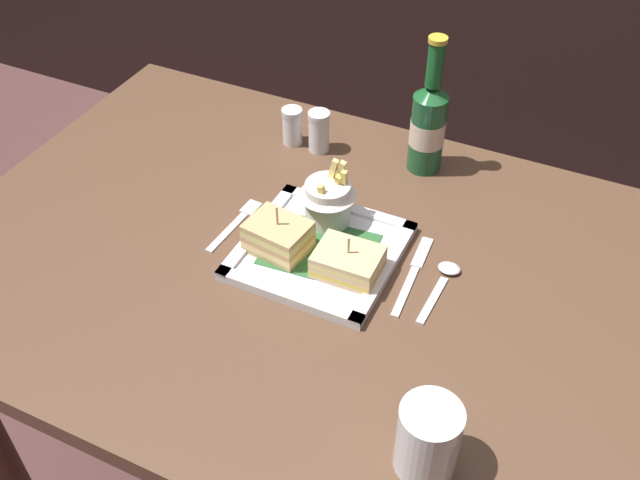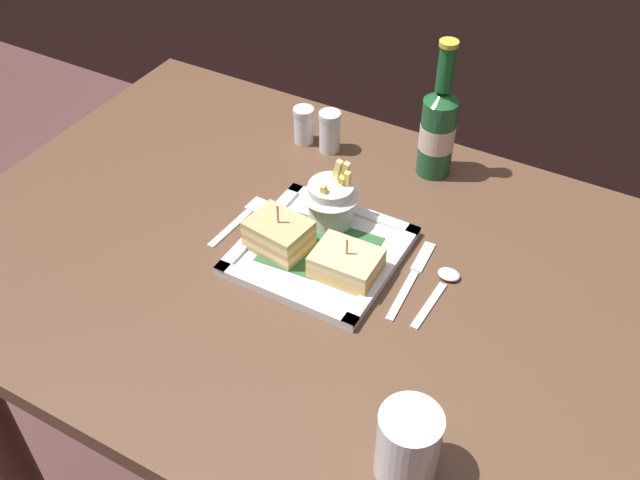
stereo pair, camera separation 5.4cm
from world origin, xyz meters
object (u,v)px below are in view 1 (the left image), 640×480
object	(u,v)px
beer_bottle	(428,124)
sandwich_half_right	(348,262)
knife	(414,271)
sandwich_half_left	(278,237)
salt_shaker	(292,128)
fork	(237,222)
water_glass	(427,442)
spoon	(445,277)
fries_cup	(328,196)
dining_table	(320,329)
pepper_shaker	(319,134)
square_plate	(320,251)

from	to	relation	value
beer_bottle	sandwich_half_right	bearing A→B (deg)	-92.01
knife	sandwich_half_left	bearing A→B (deg)	-165.89
salt_shaker	fork	bearing A→B (deg)	-84.88
fork	sandwich_half_right	bearing A→B (deg)	-9.51
sandwich_half_left	beer_bottle	size ratio (longest dim) A/B	0.40
water_glass	spoon	distance (m)	0.32
fries_cup	fork	xyz separation A→B (m)	(-0.14, -0.06, -0.06)
fries_cup	salt_shaker	size ratio (longest dim) A/B	1.55
fork	fries_cup	bearing A→B (deg)	22.91
beer_bottle	fork	size ratio (longest dim) A/B	1.80
fork	water_glass	bearing A→B (deg)	-33.93
dining_table	beer_bottle	world-z (taller)	beer_bottle
sandwich_half_left	knife	world-z (taller)	sandwich_half_left
sandwich_half_left	beer_bottle	world-z (taller)	beer_bottle
fries_cup	salt_shaker	bearing A→B (deg)	130.42
sandwich_half_left	knife	xyz separation A→B (m)	(0.21, 0.05, -0.03)
fries_cup	pepper_shaker	xyz separation A→B (m)	(-0.11, 0.19, -0.03)
sandwich_half_left	fries_cup	world-z (taller)	fries_cup
knife	pepper_shaker	bearing A→B (deg)	139.65
sandwich_half_left	salt_shaker	bearing A→B (deg)	112.91
sandwich_half_right	water_glass	bearing A→B (deg)	-49.92
fries_cup	beer_bottle	size ratio (longest dim) A/B	0.44
sandwich_half_left	pepper_shaker	bearing A→B (deg)	102.86
beer_bottle	fork	bearing A→B (deg)	-129.11
fries_cup	pepper_shaker	bearing A→B (deg)	119.24
water_glass	spoon	bearing A→B (deg)	103.69
sandwich_half_left	spoon	bearing A→B (deg)	12.86
water_glass	fork	distance (m)	0.52
salt_shaker	pepper_shaker	world-z (taller)	pepper_shaker
fries_cup	water_glass	xyz separation A→B (m)	(0.29, -0.35, -0.02)
sandwich_half_left	spoon	size ratio (longest dim) A/B	0.75
square_plate	fries_cup	xyz separation A→B (m)	(-0.02, 0.07, 0.06)
fries_cup	beer_bottle	bearing A→B (deg)	68.13
beer_bottle	spoon	distance (m)	0.30
pepper_shaker	dining_table	bearing A→B (deg)	-64.17
dining_table	spoon	bearing A→B (deg)	15.47
pepper_shaker	fork	bearing A→B (deg)	-97.58
fries_cup	fork	size ratio (longest dim) A/B	0.78
sandwich_half_right	square_plate	bearing A→B (deg)	156.51
fork	salt_shaker	world-z (taller)	salt_shaker
fork	pepper_shaker	world-z (taller)	pepper_shaker
sandwich_half_right	sandwich_half_left	bearing A→B (deg)	-180.00
knife	pepper_shaker	size ratio (longest dim) A/B	2.26
dining_table	fork	size ratio (longest dim) A/B	8.66
sandwich_half_left	sandwich_half_right	distance (m)	0.12
spoon	pepper_shaker	bearing A→B (deg)	144.81
spoon	salt_shaker	bearing A→B (deg)	148.98
beer_bottle	knife	world-z (taller)	beer_bottle
beer_bottle	sandwich_half_left	bearing A→B (deg)	-112.32
sandwich_half_right	pepper_shaker	bearing A→B (deg)	122.88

